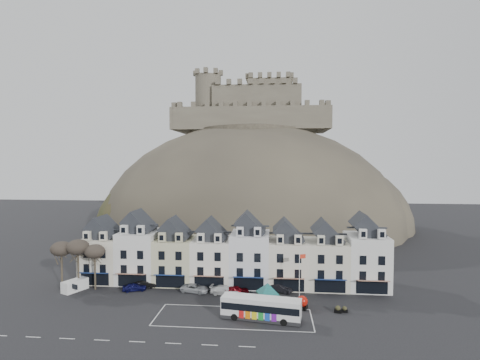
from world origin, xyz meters
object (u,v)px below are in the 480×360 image
object	(u,v)px
car_silver	(195,288)
car_charcoal	(280,288)
flagpole	(300,273)
red_buoy	(302,302)
white_van	(75,285)
bus_shelter	(268,288)
car_white	(225,290)
car_black	(145,284)
car_navy	(134,287)
car_maroon	(236,290)
bus	(261,307)

from	to	relation	value
car_silver	car_charcoal	xyz separation A→B (m)	(14.32, 1.31, 0.01)
flagpole	red_buoy	bearing A→B (deg)	-87.58
white_van	car_charcoal	bearing A→B (deg)	28.74
bus_shelter	car_white	distance (m)	8.85
car_black	car_silver	distance (m)	9.29
bus_shelter	white_van	world-z (taller)	bus_shelter
flagpole	car_navy	distance (m)	28.08
car_navy	red_buoy	bearing A→B (deg)	-119.26
car_maroon	car_silver	bearing A→B (deg)	65.71
flagpole	car_charcoal	xyz separation A→B (m)	(-3.06, 3.51, -3.69)
car_charcoal	car_maroon	bearing A→B (deg)	127.39
car_silver	car_maroon	size ratio (longest dim) A/B	1.11
car_black	car_silver	size ratio (longest dim) A/B	0.85
car_silver	car_white	distance (m)	5.24
car_navy	car_silver	bearing A→B (deg)	-106.82
bus_shelter	car_navy	world-z (taller)	bus_shelter
bus_shelter	white_van	xyz separation A→B (m)	(-32.87, 4.17, -1.93)
bus	car_charcoal	distance (m)	11.56
flagpole	car_white	bearing A→B (deg)	172.57
car_silver	car_maroon	world-z (taller)	car_maroon
car_maroon	car_black	bearing A→B (deg)	63.04
red_buoy	car_charcoal	distance (m)	7.64
white_van	car_black	bearing A→B (deg)	37.10
red_buoy	car_charcoal	bearing A→B (deg)	114.82
bus_shelter	white_van	bearing A→B (deg)	152.92
car_maroon	red_buoy	bearing A→B (deg)	-137.26
flagpole	car_navy	size ratio (longest dim) A/B	1.92
white_van	car_silver	xyz separation A→B (m)	(20.51, 1.19, -0.29)
car_navy	flagpole	bearing A→B (deg)	-112.40
bus_shelter	car_maroon	xyz separation A→B (m)	(-5.29, 4.93, -2.17)
white_van	car_maroon	xyz separation A→B (m)	(27.57, 0.76, -0.24)
car_charcoal	white_van	bearing A→B (deg)	118.04
bus	car_navy	xyz separation A→B (m)	(-21.90, 9.55, -1.05)
car_white	flagpole	bearing A→B (deg)	-91.26
car_black	car_maroon	bearing A→B (deg)	-111.67
bus	car_maroon	size ratio (longest dim) A/B	2.69
bus_shelter	car_charcoal	xyz separation A→B (m)	(1.96, 6.67, -2.21)
bus	car_silver	world-z (taller)	bus
bus	car_white	bearing A→B (deg)	133.32
car_black	car_silver	xyz separation A→B (m)	(9.20, -1.31, 0.01)
bus_shelter	car_maroon	bearing A→B (deg)	117.17
bus_shelter	car_charcoal	size ratio (longest dim) A/B	1.34
car_navy	car_black	xyz separation A→B (m)	(1.20, 1.62, -0.02)
bus	white_van	world-z (taller)	bus
red_buoy	white_van	xyz separation A→B (m)	(-38.03, 4.42, -0.07)
car_maroon	car_charcoal	size ratio (longest dim) A/B	1.03
car_silver	white_van	bearing A→B (deg)	105.40
car_silver	car_white	world-z (taller)	car_white
red_buoy	white_van	world-z (taller)	red_buoy
bus_shelter	car_navy	xyz separation A→B (m)	(-22.75, 5.05, -2.21)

